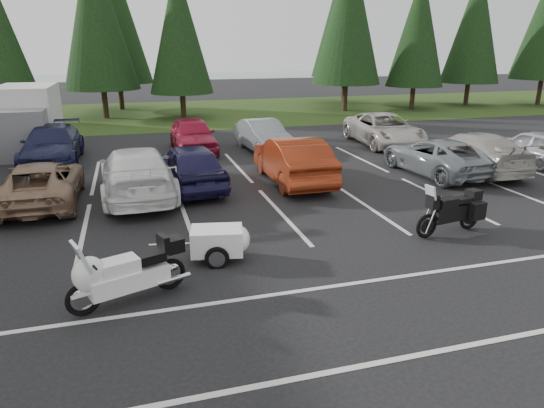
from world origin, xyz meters
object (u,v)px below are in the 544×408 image
Objects in this scene: car_near_5 at (293,160)px; car_far_4 at (384,129)px; car_far_1 at (52,145)px; touring_motorcycle at (127,267)px; car_near_7 at (472,152)px; car_near_6 at (436,156)px; car_far_2 at (193,135)px; adventure_motorcycle at (450,208)px; car_near_8 at (534,147)px; cargo_trailer at (217,244)px; car_far_3 at (263,136)px; car_near_3 at (137,172)px; box_truck at (26,120)px; car_near_2 at (41,183)px; car_near_4 at (190,166)px.

car_far_4 is (6.47, 5.26, -0.06)m from car_near_5.
car_far_1 is 13.03m from touring_motorcycle.
car_far_4 is at bearing -82.43° from car_near_7.
car_near_6 is (5.58, -0.40, -0.14)m from car_near_5.
car_far_2 is 1.97× the size of adventure_motorcycle.
car_near_8 is 2.45× the size of cargo_trailer.
touring_motorcycle is (-6.07, -12.60, 0.00)m from car_far_3.
car_near_6 is (10.91, -0.14, -0.12)m from car_near_3.
cargo_trailer is at bearing -66.32° from box_truck.
car_near_2 is at bearing -151.78° from car_far_3.
car_near_7 is (1.56, 0.01, 0.08)m from car_near_6.
car_near_6 is at bearing -22.08° from car_far_1.
cargo_trailer is 0.72× the size of adventure_motorcycle.
car_far_2 is at bearing -103.40° from car_near_4.
car_near_6 is 0.94× the size of car_near_7.
box_truck is at bearing 124.68° from cargo_trailer.
car_near_7 is at bearing -34.02° from car_far_2.
car_near_6 is at bearing 1.62° from car_near_8.
car_near_5 is 0.91× the size of car_far_4.
car_near_3 is 8.03m from car_far_3.
car_near_3 is 12.47m from car_near_7.
car_near_7 is 1.20× the size of car_far_3.
car_near_7 is at bearing 177.78° from car_near_5.
car_far_3 is (8.95, -0.10, -0.05)m from car_far_1.
touring_motorcycle is 1.54× the size of cargo_trailer.
car_far_1 reaches higher than cargo_trailer.
car_near_6 is at bearing 177.17° from car_near_3.
car_near_6 is 1.07× the size of car_far_2.
adventure_motorcycle is (12.18, -14.12, -0.75)m from box_truck.
adventure_motorcycle is (-4.20, -11.14, -0.05)m from car_far_4.
car_far_1 is 8.95m from car_far_3.
touring_motorcycle is at bearing -132.88° from cargo_trailer.
car_far_2 is at bearing 178.25° from car_far_4.
car_near_3 is at bearing -112.33° from car_far_2.
cargo_trailer is (4.81, -11.30, -0.38)m from car_far_1.
car_near_4 is at bearing -149.47° from car_far_4.
car_near_6 is at bearing -29.15° from box_truck.
box_truck reaches higher than car_near_4.
car_near_8 is at bearing -22.05° from box_truck.
car_near_3 is 1.13× the size of car_near_6.
car_near_5 is 1.08× the size of car_far_2.
car_near_4 reaches higher than car_near_6.
box_truck is at bearing 116.67° from car_far_1.
car_near_2 is 7.10m from cargo_trailer.
car_near_6 is at bearing -94.85° from car_far_4.
touring_motorcycle is 8.05m from adventure_motorcycle.
car_near_5 is at bearing 68.24° from cargo_trailer.
touring_motorcycle reaches higher than car_near_6.
adventure_motorcycle is at bearing 128.44° from car_near_4.
box_truck reaches higher than car_near_3.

